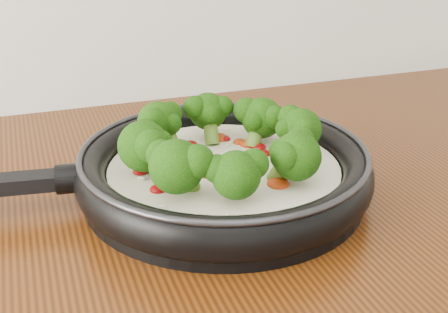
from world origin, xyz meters
name	(u,v)px	position (x,y,z in m)	size (l,w,h in m)	color
skillet	(220,166)	(0.07, 1.11, 0.94)	(0.58, 0.40, 0.11)	black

